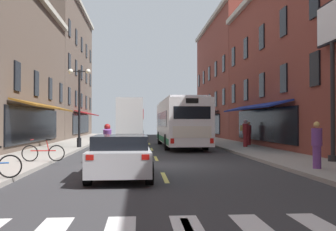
{
  "coord_description": "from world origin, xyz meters",
  "views": [
    {
      "loc": [
        -0.79,
        -15.91,
        1.72
      ],
      "look_at": [
        0.91,
        7.62,
        2.12
      ],
      "focal_mm": 42.55,
      "sensor_mm": 36.0,
      "label": 1
    }
  ],
  "objects_px": {
    "billboard_sign": "(332,40)",
    "pedestrian_far": "(249,133)",
    "transit_bus": "(180,122)",
    "pedestrian_near": "(245,132)",
    "motorcycle_rider": "(107,146)",
    "sedan_mid": "(134,131)",
    "street_lamp_twin": "(79,104)",
    "pedestrian_mid": "(317,145)",
    "sedan_near": "(121,155)",
    "bicycle_near": "(43,152)",
    "box_truck": "(131,119)"
  },
  "relations": [
    {
      "from": "box_truck",
      "to": "pedestrian_near",
      "type": "bearing_deg",
      "value": -60.28
    },
    {
      "from": "transit_bus",
      "to": "pedestrian_mid",
      "type": "bearing_deg",
      "value": -77.18
    },
    {
      "from": "transit_bus",
      "to": "sedan_mid",
      "type": "xyz_separation_m",
      "value": [
        -3.48,
        22.27,
        -1.05
      ]
    },
    {
      "from": "pedestrian_far",
      "to": "street_lamp_twin",
      "type": "bearing_deg",
      "value": 81.54
    },
    {
      "from": "bicycle_near",
      "to": "motorcycle_rider",
      "type": "bearing_deg",
      "value": 9.12
    },
    {
      "from": "sedan_mid",
      "to": "sedan_near",
      "type": "bearing_deg",
      "value": -89.88
    },
    {
      "from": "pedestrian_mid",
      "to": "pedestrian_far",
      "type": "bearing_deg",
      "value": -54.02
    },
    {
      "from": "billboard_sign",
      "to": "bicycle_near",
      "type": "bearing_deg",
      "value": 176.06
    },
    {
      "from": "sedan_near",
      "to": "bicycle_near",
      "type": "height_order",
      "value": "sedan_near"
    },
    {
      "from": "transit_bus",
      "to": "box_truck",
      "type": "xyz_separation_m",
      "value": [
        -3.65,
        11.32,
        0.31
      ]
    },
    {
      "from": "pedestrian_near",
      "to": "pedestrian_far",
      "type": "xyz_separation_m",
      "value": [
        0.8,
        1.99,
        -0.1
      ]
    },
    {
      "from": "motorcycle_rider",
      "to": "street_lamp_twin",
      "type": "bearing_deg",
      "value": 105.73
    },
    {
      "from": "box_truck",
      "to": "pedestrian_near",
      "type": "relative_size",
      "value": 4.49
    },
    {
      "from": "motorcycle_rider",
      "to": "bicycle_near",
      "type": "xyz_separation_m",
      "value": [
        -2.53,
        -0.41,
        -0.21
      ]
    },
    {
      "from": "street_lamp_twin",
      "to": "bicycle_near",
      "type": "bearing_deg",
      "value": -90.37
    },
    {
      "from": "pedestrian_mid",
      "to": "transit_bus",
      "type": "bearing_deg",
      "value": -34.8
    },
    {
      "from": "box_truck",
      "to": "bicycle_near",
      "type": "xyz_separation_m",
      "value": [
        -3.04,
        -22.34,
        -1.52
      ]
    },
    {
      "from": "motorcycle_rider",
      "to": "pedestrian_far",
      "type": "distance_m",
      "value": 13.81
    },
    {
      "from": "transit_bus",
      "to": "pedestrian_near",
      "type": "distance_m",
      "value": 4.58
    },
    {
      "from": "transit_bus",
      "to": "pedestrian_near",
      "type": "height_order",
      "value": "transit_bus"
    },
    {
      "from": "transit_bus",
      "to": "motorcycle_rider",
      "type": "bearing_deg",
      "value": -111.42
    },
    {
      "from": "transit_bus",
      "to": "pedestrian_near",
      "type": "bearing_deg",
      "value": -27.67
    },
    {
      "from": "transit_bus",
      "to": "street_lamp_twin",
      "type": "height_order",
      "value": "street_lamp_twin"
    },
    {
      "from": "sedan_mid",
      "to": "pedestrian_near",
      "type": "height_order",
      "value": "pedestrian_near"
    },
    {
      "from": "sedan_mid",
      "to": "motorcycle_rider",
      "type": "xyz_separation_m",
      "value": [
        -0.68,
        -32.88,
        0.04
      ]
    },
    {
      "from": "pedestrian_mid",
      "to": "pedestrian_far",
      "type": "distance_m",
      "value": 14.21
    },
    {
      "from": "sedan_near",
      "to": "pedestrian_near",
      "type": "bearing_deg",
      "value": 59.94
    },
    {
      "from": "billboard_sign",
      "to": "pedestrian_far",
      "type": "height_order",
      "value": "billboard_sign"
    },
    {
      "from": "box_truck",
      "to": "motorcycle_rider",
      "type": "height_order",
      "value": "box_truck"
    },
    {
      "from": "billboard_sign",
      "to": "pedestrian_mid",
      "type": "relative_size",
      "value": 4.09
    },
    {
      "from": "box_truck",
      "to": "street_lamp_twin",
      "type": "distance_m",
      "value": 13.52
    },
    {
      "from": "billboard_sign",
      "to": "pedestrian_far",
      "type": "bearing_deg",
      "value": 90.98
    },
    {
      "from": "sedan_near",
      "to": "pedestrian_far",
      "type": "distance_m",
      "value": 16.94
    },
    {
      "from": "box_truck",
      "to": "street_lamp_twin",
      "type": "relative_size",
      "value": 1.57
    },
    {
      "from": "sedan_near",
      "to": "pedestrian_near",
      "type": "height_order",
      "value": "pedestrian_near"
    },
    {
      "from": "pedestrian_near",
      "to": "sedan_near",
      "type": "bearing_deg",
      "value": 11.27
    },
    {
      "from": "pedestrian_far",
      "to": "sedan_mid",
      "type": "bearing_deg",
      "value": 3.35
    },
    {
      "from": "pedestrian_near",
      "to": "pedestrian_far",
      "type": "bearing_deg",
      "value": -160.6
    },
    {
      "from": "bicycle_near",
      "to": "pedestrian_mid",
      "type": "bearing_deg",
      "value": -17.96
    },
    {
      "from": "transit_bus",
      "to": "pedestrian_mid",
      "type": "distance_m",
      "value": 14.62
    },
    {
      "from": "pedestrian_mid",
      "to": "billboard_sign",
      "type": "bearing_deg",
      "value": -84.11
    },
    {
      "from": "billboard_sign",
      "to": "box_truck",
      "type": "height_order",
      "value": "billboard_sign"
    },
    {
      "from": "box_truck",
      "to": "motorcycle_rider",
      "type": "relative_size",
      "value": 3.79
    },
    {
      "from": "box_truck",
      "to": "pedestrian_mid",
      "type": "xyz_separation_m",
      "value": [
        6.89,
        -25.56,
        -1.06
      ]
    },
    {
      "from": "bicycle_near",
      "to": "pedestrian_mid",
      "type": "height_order",
      "value": "pedestrian_mid"
    },
    {
      "from": "billboard_sign",
      "to": "motorcycle_rider",
      "type": "relative_size",
      "value": 3.17
    },
    {
      "from": "box_truck",
      "to": "sedan_mid",
      "type": "xyz_separation_m",
      "value": [
        0.17,
        10.95,
        -1.36
      ]
    },
    {
      "from": "box_truck",
      "to": "sedan_near",
      "type": "bearing_deg",
      "value": -89.45
    },
    {
      "from": "box_truck",
      "to": "sedan_mid",
      "type": "height_order",
      "value": "box_truck"
    },
    {
      "from": "sedan_mid",
      "to": "street_lamp_twin",
      "type": "bearing_deg",
      "value": -97.45
    }
  ]
}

